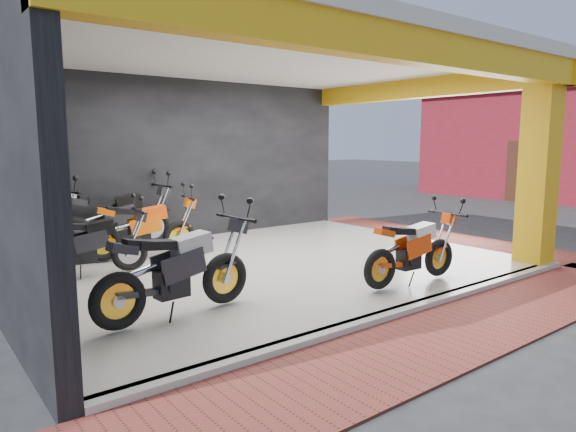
% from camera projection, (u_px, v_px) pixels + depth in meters
% --- Properties ---
extents(ground, '(80.00, 80.00, 0.00)m').
position_uv_depth(ground, '(349.00, 295.00, 7.36)').
color(ground, '#2D2D30').
rests_on(ground, ground).
extents(showroom_floor, '(8.00, 6.00, 0.10)m').
position_uv_depth(showroom_floor, '(268.00, 265.00, 8.91)').
color(showroom_floor, silver).
rests_on(showroom_floor, ground).
extents(showroom_ceiling, '(8.40, 6.40, 0.20)m').
position_uv_depth(showroom_ceiling, '(267.00, 54.00, 8.40)').
color(showroom_ceiling, beige).
rests_on(showroom_ceiling, corner_column).
extents(back_wall, '(8.20, 0.20, 3.50)m').
position_uv_depth(back_wall, '(185.00, 162.00, 11.10)').
color(back_wall, black).
rests_on(back_wall, ground).
extents(corner_column, '(0.50, 0.50, 3.50)m').
position_uv_depth(corner_column, '(539.00, 167.00, 8.78)').
color(corner_column, gold).
rests_on(corner_column, ground).
extents(header_beam_front, '(8.40, 0.30, 0.40)m').
position_uv_depth(header_beam_front, '(413.00, 47.00, 6.10)').
color(header_beam_front, gold).
rests_on(header_beam_front, corner_column).
extents(header_beam_right, '(0.30, 6.40, 0.40)m').
position_uv_depth(header_beam_right, '(421.00, 88.00, 10.86)').
color(header_beam_right, gold).
rests_on(header_beam_right, corner_column).
extents(floor_kerb, '(8.00, 0.20, 0.10)m').
position_uv_depth(floor_kerb, '(405.00, 310.00, 6.55)').
color(floor_kerb, silver).
rests_on(floor_kerb, ground).
extents(paver_front, '(9.00, 1.40, 0.03)m').
position_uv_depth(paver_front, '(458.00, 330.00, 5.94)').
color(paver_front, brown).
rests_on(paver_front, ground).
extents(paver_right, '(1.40, 7.00, 0.03)m').
position_uv_depth(paver_right, '(438.00, 236.00, 11.82)').
color(paver_right, brown).
rests_on(paver_right, ground).
extents(moto_hero, '(1.98, 0.82, 1.19)m').
position_uv_depth(moto_hero, '(440.00, 240.00, 7.86)').
color(moto_hero, '#E14009').
rests_on(moto_hero, showroom_floor).
extents(moto_row_a, '(2.25, 0.98, 1.34)m').
position_uv_depth(moto_row_a, '(225.00, 254.00, 6.52)').
color(moto_row_a, black).
rests_on(moto_row_a, showroom_floor).
extents(moto_row_b, '(2.03, 0.99, 1.19)m').
position_uv_depth(moto_row_b, '(129.00, 236.00, 8.19)').
color(moto_row_b, black).
rests_on(moto_row_b, showroom_floor).
extents(moto_row_c, '(2.20, 1.17, 1.27)m').
position_uv_depth(moto_row_c, '(179.00, 221.00, 9.43)').
color(moto_row_c, '#F6610A').
rests_on(moto_row_c, showroom_floor).
extents(moto_row_d, '(2.40, 0.94, 1.46)m').
position_uv_depth(moto_row_d, '(153.00, 210.00, 10.21)').
color(moto_row_d, black).
rests_on(moto_row_d, showroom_floor).
extents(moto_row_e, '(2.50, 1.53, 1.44)m').
position_uv_depth(moto_row_e, '(57.00, 220.00, 9.07)').
color(moto_row_e, '#96989D').
rests_on(moto_row_e, showroom_floor).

